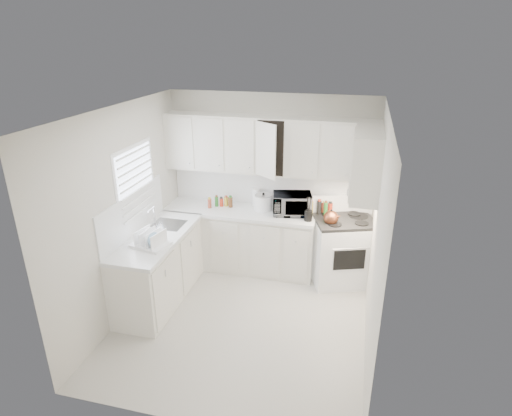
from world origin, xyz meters
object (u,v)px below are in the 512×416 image
(tea_kettle, at_px, (331,217))
(dish_rack, at_px, (150,237))
(rice_cooker, at_px, (263,201))
(microwave, at_px, (292,202))
(utensil_crock, at_px, (309,209))
(stove, at_px, (343,242))

(tea_kettle, distance_m, dish_rack, 2.39)
(tea_kettle, relative_size, rice_cooker, 0.95)
(tea_kettle, height_order, dish_rack, dish_rack)
(microwave, relative_size, dish_rack, 1.27)
(microwave, bearing_deg, utensil_crock, -48.01)
(tea_kettle, distance_m, utensil_crock, 0.32)
(stove, xyz_separation_m, microwave, (-0.75, 0.06, 0.51))
(microwave, distance_m, utensil_crock, 0.32)
(stove, bearing_deg, dish_rack, -168.95)
(tea_kettle, bearing_deg, microwave, 179.45)
(tea_kettle, xyz_separation_m, rice_cooker, (-1.00, 0.27, 0.03))
(stove, xyz_separation_m, utensil_crock, (-0.49, -0.13, 0.51))
(tea_kettle, relative_size, microwave, 0.47)
(stove, distance_m, rice_cooker, 1.27)
(stove, relative_size, tea_kettle, 4.95)
(utensil_crock, bearing_deg, tea_kettle, -6.22)
(rice_cooker, bearing_deg, utensil_crock, -6.56)
(stove, xyz_separation_m, tea_kettle, (-0.18, -0.16, 0.44))
(tea_kettle, bearing_deg, rice_cooker, -174.35)
(dish_rack, bearing_deg, tea_kettle, 42.51)
(tea_kettle, bearing_deg, dish_rack, -129.60)
(utensil_crock, bearing_deg, rice_cooker, 161.20)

